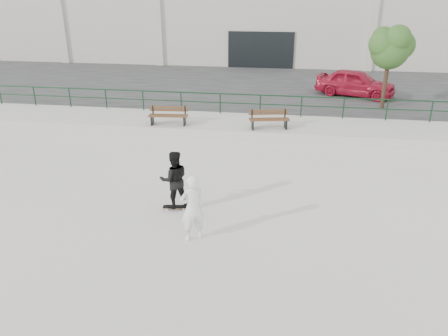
% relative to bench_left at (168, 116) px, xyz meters
% --- Properties ---
extents(ground, '(120.00, 120.00, 0.00)m').
position_rel_bench_left_xyz_m(ground, '(3.05, -8.60, -0.91)').
color(ground, white).
rests_on(ground, ground).
extents(ledge, '(30.00, 3.00, 0.50)m').
position_rel_bench_left_xyz_m(ledge, '(3.05, 0.90, -0.66)').
color(ledge, beige).
rests_on(ledge, ground).
extents(parking_strip, '(60.00, 14.00, 0.50)m').
position_rel_bench_left_xyz_m(parking_strip, '(3.05, 9.40, -0.66)').
color(parking_strip, '#303030').
rests_on(parking_strip, ground).
extents(railing, '(28.00, 0.06, 1.03)m').
position_rel_bench_left_xyz_m(railing, '(3.05, 2.20, 0.33)').
color(railing, '#14381F').
rests_on(railing, ledge).
extents(commercial_building, '(44.20, 16.33, 8.00)m').
position_rel_bench_left_xyz_m(commercial_building, '(3.05, 23.40, 3.66)').
color(commercial_building, beige).
rests_on(commercial_building, ground).
extents(bench_left, '(1.85, 0.68, 0.83)m').
position_rel_bench_left_xyz_m(bench_left, '(0.00, 0.00, 0.00)').
color(bench_left, brown).
rests_on(bench_left, ledge).
extents(bench_right, '(1.87, 0.88, 0.83)m').
position_rel_bench_left_xyz_m(bench_right, '(4.61, 0.12, -0.00)').
color(bench_right, brown).
rests_on(bench_right, ledge).
extents(tree, '(2.37, 2.11, 4.22)m').
position_rel_bench_left_xyz_m(tree, '(10.31, 4.58, 2.75)').
color(tree, '#493324').
rests_on(tree, parking_strip).
extents(red_car, '(4.79, 3.25, 1.51)m').
position_rel_bench_left_xyz_m(red_car, '(9.16, 7.06, 0.35)').
color(red_car, '#B0152F').
rests_on(red_car, parking_strip).
extents(skateboard, '(0.80, 0.32, 0.09)m').
position_rel_bench_left_xyz_m(skateboard, '(2.14, -7.08, -0.84)').
color(skateboard, black).
rests_on(skateboard, ground).
extents(standing_skater, '(1.08, 0.98, 1.83)m').
position_rel_bench_left_xyz_m(standing_skater, '(2.14, -7.08, 0.10)').
color(standing_skater, black).
rests_on(standing_skater, skateboard).
extents(seated_skater, '(0.83, 0.76, 1.90)m').
position_rel_bench_left_xyz_m(seated_skater, '(3.07, -8.67, 0.04)').
color(seated_skater, white).
rests_on(seated_skater, ground).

